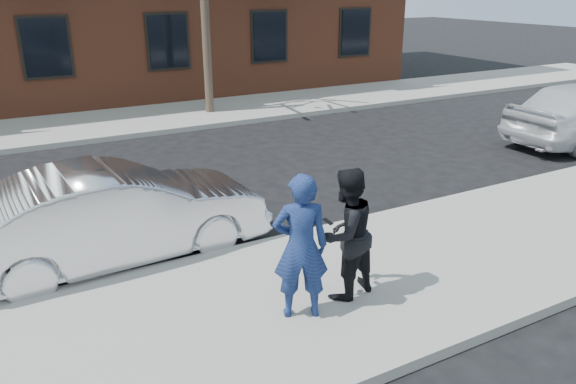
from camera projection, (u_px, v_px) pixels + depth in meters
ground at (200, 325)px, 7.05m from camera, size 100.00×100.00×0.00m
near_sidewalk at (207, 330)px, 6.82m from camera, size 50.00×3.50×0.15m
near_curb at (162, 268)px, 8.29m from camera, size 50.00×0.10×0.15m
far_sidewalk at (61, 129)px, 16.23m from camera, size 50.00×3.50×0.15m
far_curb at (72, 143)px, 14.76m from camera, size 50.00×0.10×0.15m
silver_sedan at (116, 215)px, 8.47m from camera, size 4.64×1.84×1.50m
man_hoodie at (301, 247)px, 6.70m from camera, size 0.80×0.67×1.85m
man_peacoat at (346, 234)px, 7.17m from camera, size 0.98×0.84×1.75m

